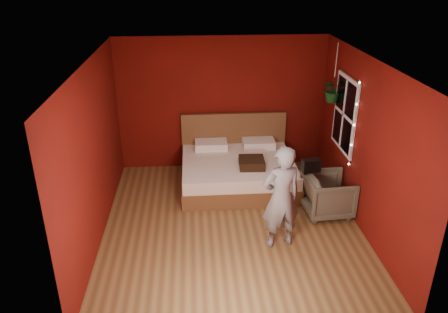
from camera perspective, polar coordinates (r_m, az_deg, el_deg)
floor at (r=7.04m, az=1.04°, el=-8.90°), size 4.50×4.50×0.00m
room_walls at (r=6.28m, az=1.15°, el=4.02°), size 4.04×4.54×2.62m
window at (r=7.59m, az=15.47°, el=5.36°), size 0.05×0.97×1.27m
fairy_lights at (r=7.12m, az=16.62°, el=3.96°), size 0.04×0.04×1.45m
bed at (r=8.15m, az=1.74°, el=-1.60°), size 2.06×1.75×1.13m
person at (r=6.24m, az=7.46°, el=-5.37°), size 0.64×0.49×1.58m
armchair at (r=7.37m, az=13.41°, el=-4.89°), size 0.80×0.78×0.68m
handbag at (r=7.27m, az=11.30°, el=-1.15°), size 0.31×0.18×0.21m
throw_pillow at (r=7.69m, az=3.63°, el=-0.83°), size 0.45×0.45×0.16m
hanging_plant at (r=7.89m, az=14.09°, el=8.47°), size 0.48×0.44×1.02m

